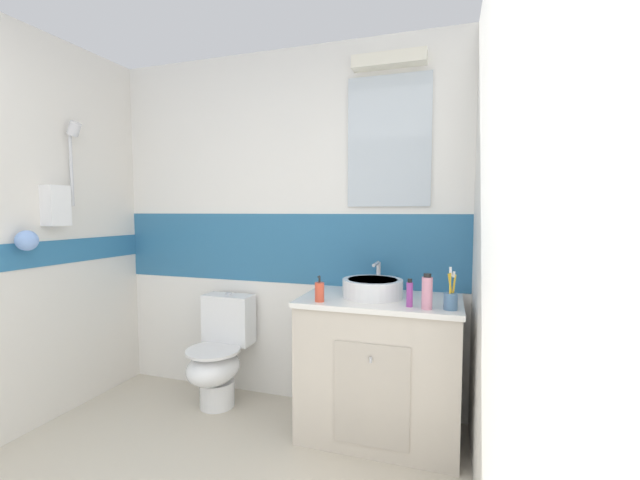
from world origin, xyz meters
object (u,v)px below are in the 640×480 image
at_px(sink_basin, 373,287).
at_px(shampoo_bottle_tall, 427,292).
at_px(toilet, 219,354).
at_px(toothbrush_cup, 451,299).
at_px(toothpaste_tube_upright, 410,294).
at_px(soap_dispenser, 320,292).

xyz_separation_m(sink_basin, shampoo_bottle_tall, (0.33, -0.22, 0.03)).
relative_size(toilet, toothbrush_cup, 3.39).
height_order(toilet, toothpaste_tube_upright, toothpaste_tube_upright).
bearing_deg(shampoo_bottle_tall, toothbrush_cup, 11.86).
distance_m(toothbrush_cup, soap_dispenser, 0.72).
bearing_deg(toothpaste_tube_upright, toilet, 170.68).
distance_m(toilet, toothbrush_cup, 1.65).
distance_m(sink_basin, toilet, 1.22).
height_order(sink_basin, toilet, sink_basin).
relative_size(sink_basin, toilet, 0.53).
relative_size(toilet, soap_dispenser, 5.09).
bearing_deg(soap_dispenser, sink_basin, 40.09).
distance_m(sink_basin, toothpaste_tube_upright, 0.31).
relative_size(soap_dispenser, toothpaste_tube_upright, 0.99).
relative_size(sink_basin, toothpaste_tube_upright, 2.67).
distance_m(soap_dispenser, shampoo_bottle_tall, 0.60).
bearing_deg(soap_dispenser, toothpaste_tube_upright, 3.74).
xyz_separation_m(toothbrush_cup, toothpaste_tube_upright, (-0.21, 0.00, 0.02)).
height_order(sink_basin, toothpaste_tube_upright, sink_basin).
height_order(shampoo_bottle_tall, toothpaste_tube_upright, shampoo_bottle_tall).
bearing_deg(shampoo_bottle_tall, toilet, 170.28).
distance_m(toothbrush_cup, shampoo_bottle_tall, 0.13).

